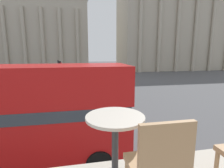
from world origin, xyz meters
TOP-DOWN VIEW (x-y plane):
  - cafe_dining_table at (1.19, -0.35)m, footprint 0.60×0.60m
  - cafe_chair_0 at (1.41, -0.89)m, footprint 0.40×0.40m
  - plaza_building_left at (-9.77, 52.30)m, footprint 27.33×15.15m
  - plaza_building_right at (28.99, 47.49)m, footprint 32.40×14.22m
  - traffic_light_near at (0.23, 11.00)m, footprint 0.42×0.24m
  - traffic_light_mid at (-1.12, 16.94)m, footprint 0.42×0.24m
  - car_silver at (1.65, 14.77)m, footprint 4.20×1.93m
  - car_black at (-2.99, 26.38)m, footprint 4.20×1.93m
  - pedestrian_grey at (-3.94, 23.94)m, footprint 0.32×0.32m
  - pedestrian_yellow at (1.29, 29.31)m, footprint 0.32×0.32m

SIDE VIEW (x-z plane):
  - car_silver at x=1.65m, z-range 0.02..1.37m
  - car_black at x=-2.99m, z-range 0.02..1.37m
  - pedestrian_yellow at x=1.29m, z-range 0.13..1.84m
  - pedestrian_grey at x=-3.94m, z-range 0.14..1.89m
  - traffic_light_near at x=0.23m, z-range 0.52..3.81m
  - traffic_light_mid at x=-1.12m, z-range 0.62..4.77m
  - cafe_chair_0 at x=1.41m, z-range 3.59..4.50m
  - cafe_dining_table at x=1.19m, z-range 3.70..4.43m
  - plaza_building_left at x=-9.77m, z-range 0.00..19.08m
  - plaza_building_right at x=28.99m, z-range 0.00..23.88m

